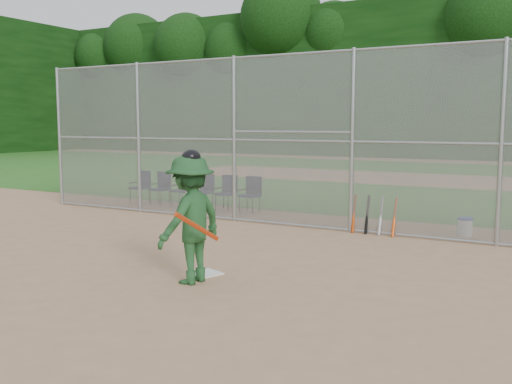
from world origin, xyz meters
The scene contains 15 objects.
ground centered at (0.00, 0.00, 0.00)m, with size 100.00×100.00×0.00m, color tan.
grass_strip centered at (0.00, 18.00, 0.01)m, with size 100.00×100.00×0.00m, color #27621D.
dirt_patch_far centered at (0.00, 18.00, 0.01)m, with size 24.00×24.00×0.00m, color tan.
backstop_fence centered at (0.00, 5.00, 2.07)m, with size 16.09×0.09×4.00m.
treeline centered at (0.00, 20.00, 5.50)m, with size 81.00×60.00×11.00m.
home_plate centered at (0.19, 0.51, 0.01)m, with size 0.43×0.43×0.02m, color silver.
batter_at_plate centered at (0.26, 0.01, 0.97)m, with size 0.97×1.43×2.01m.
water_cooler centered at (3.28, 5.76, 0.20)m, with size 0.32×0.32×0.40m.
spare_bats centered at (1.52, 5.03, 0.42)m, with size 0.96×0.31×0.84m.
chair_0 centered at (-6.24, 6.43, 0.48)m, with size 0.54×0.52×0.96m, color #0F1937, non-canonical shape.
chair_1 centered at (-5.47, 6.43, 0.48)m, with size 0.54×0.52×0.96m, color #0F1937, non-canonical shape.
chair_2 centered at (-4.70, 6.43, 0.48)m, with size 0.54×0.52×0.96m, color #0F1937, non-canonical shape.
chair_3 centered at (-3.93, 6.43, 0.48)m, with size 0.54×0.52×0.96m, color #0F1937, non-canonical shape.
chair_4 centered at (-3.15, 6.43, 0.48)m, with size 0.54×0.52×0.96m, color #0F1937, non-canonical shape.
chair_5 centered at (-2.38, 6.43, 0.48)m, with size 0.54×0.52×0.96m, color #0F1937, non-canonical shape.
Camera 1 is at (5.21, -6.85, 2.38)m, focal length 40.00 mm.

